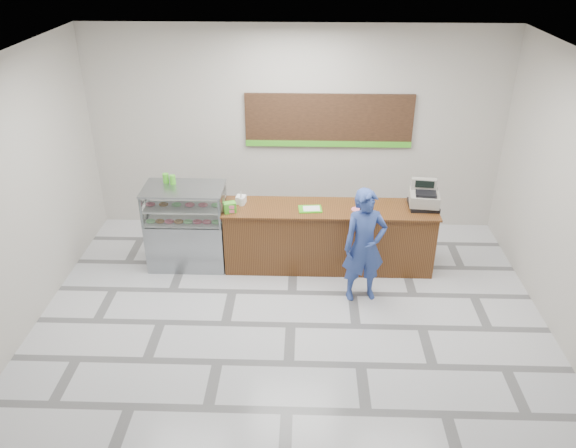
{
  "coord_description": "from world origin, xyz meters",
  "views": [
    {
      "loc": [
        0.16,
        -6.1,
        4.83
      ],
      "look_at": [
        -0.06,
        0.9,
        1.08
      ],
      "focal_mm": 35.0,
      "sensor_mm": 36.0,
      "label": 1
    }
  ],
  "objects_px": {
    "display_case": "(187,226)",
    "customer": "(364,246)",
    "cash_register": "(424,197)",
    "sales_counter": "(329,237)",
    "serving_tray": "(310,209)"
  },
  "relations": [
    {
      "from": "cash_register",
      "to": "display_case",
      "type": "bearing_deg",
      "value": -171.94
    },
    {
      "from": "customer",
      "to": "display_case",
      "type": "bearing_deg",
      "value": 151.05
    },
    {
      "from": "sales_counter",
      "to": "cash_register",
      "type": "xyz_separation_m",
      "value": [
        1.42,
        0.08,
        0.67
      ]
    },
    {
      "from": "sales_counter",
      "to": "display_case",
      "type": "height_order",
      "value": "display_case"
    },
    {
      "from": "sales_counter",
      "to": "display_case",
      "type": "distance_m",
      "value": 2.23
    },
    {
      "from": "sales_counter",
      "to": "customer",
      "type": "relative_size",
      "value": 1.91
    },
    {
      "from": "serving_tray",
      "to": "customer",
      "type": "relative_size",
      "value": 0.21
    },
    {
      "from": "display_case",
      "to": "customer",
      "type": "xyz_separation_m",
      "value": [
        2.68,
        -0.84,
        0.18
      ]
    },
    {
      "from": "sales_counter",
      "to": "display_case",
      "type": "xyz_separation_m",
      "value": [
        -2.22,
        -0.0,
        0.16
      ]
    },
    {
      "from": "cash_register",
      "to": "customer",
      "type": "bearing_deg",
      "value": -129.48
    },
    {
      "from": "display_case",
      "to": "customer",
      "type": "relative_size",
      "value": 0.78
    },
    {
      "from": "display_case",
      "to": "cash_register",
      "type": "xyz_separation_m",
      "value": [
        3.64,
        0.08,
        0.51
      ]
    },
    {
      "from": "sales_counter",
      "to": "display_case",
      "type": "relative_size",
      "value": 2.45
    },
    {
      "from": "display_case",
      "to": "cash_register",
      "type": "relative_size",
      "value": 2.64
    },
    {
      "from": "sales_counter",
      "to": "customer",
      "type": "height_order",
      "value": "customer"
    }
  ]
}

